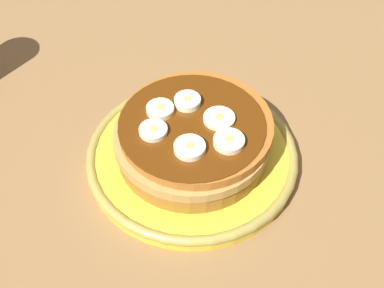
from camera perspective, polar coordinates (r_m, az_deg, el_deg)
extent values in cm
cube|color=olive|center=(61.55, 0.00, -2.82)|extent=(140.00, 140.00, 3.00)
cylinder|color=yellow|center=(59.77, 0.00, -1.43)|extent=(23.34, 23.34, 1.63)
torus|color=#A49342|center=(59.33, 0.00, -1.08)|extent=(23.79, 23.79, 1.14)
cylinder|color=olive|center=(59.04, -0.19, -0.21)|extent=(16.58, 16.58, 1.13)
cylinder|color=#9C6325|center=(57.95, -0.41, 0.25)|extent=(16.67, 16.67, 1.13)
cylinder|color=#AF8646|center=(56.78, 0.27, 0.63)|extent=(17.08, 17.08, 1.13)
cylinder|color=#A66224|center=(56.31, 0.67, 1.79)|extent=(16.64, 16.64, 1.13)
cylinder|color=#592B0A|center=(55.75, 0.00, 2.15)|extent=(15.71, 15.71, 0.16)
cylinder|color=#ECEEC6|center=(57.65, -0.49, 4.59)|extent=(2.93, 2.93, 0.90)
cylinder|color=tan|center=(57.31, -0.50, 4.95)|extent=(0.82, 0.82, 0.08)
cylinder|color=#FAE3C2|center=(53.03, -0.26, -0.45)|extent=(3.24, 3.24, 0.86)
cylinder|color=tan|center=(52.67, -0.26, -0.11)|extent=(0.91, 0.91, 0.08)
cylinder|color=#F3E6B8|center=(53.72, 4.00, 0.25)|extent=(3.23, 3.23, 0.86)
cylinder|color=tan|center=(53.37, 4.03, 0.58)|extent=(0.90, 0.90, 0.08)
cylinder|color=#F9E1B3|center=(56.92, -3.45, 3.70)|extent=(3.02, 3.02, 0.80)
cylinder|color=tan|center=(56.61, -3.47, 4.02)|extent=(0.84, 0.84, 0.08)
cylinder|color=#F6EABE|center=(56.06, 2.94, 2.72)|extent=(3.41, 3.41, 0.60)
cylinder|color=tan|center=(55.82, 2.96, 2.97)|extent=(0.95, 0.95, 0.08)
cylinder|color=beige|center=(54.84, -4.20, 1.42)|extent=(2.98, 2.98, 0.73)
cylinder|color=tan|center=(54.55, -4.22, 1.71)|extent=(0.84, 0.84, 0.08)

